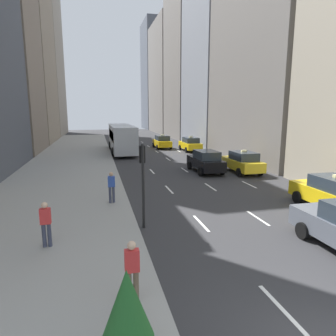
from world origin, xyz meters
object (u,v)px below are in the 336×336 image
(taxi_second, at_px, (333,193))
(pedestrian_near_curb, at_px, (132,269))
(taxi_lead, at_px, (242,162))
(taxi_third, at_px, (190,144))
(planter_with_shrub, at_px, (128,316))
(sedan_silver_behind, at_px, (206,161))
(pedestrian_mid_block, at_px, (46,222))
(pedestrian_far_walking, at_px, (112,186))
(city_bus, at_px, (122,138))
(traffic_light_pole, at_px, (143,172))
(taxi_fourth, at_px, (162,142))

(taxi_second, bearing_deg, pedestrian_near_curb, -153.55)
(taxi_lead, relative_size, taxi_third, 1.00)
(taxi_third, distance_m, planter_with_shrub, 32.46)
(sedan_silver_behind, xyz_separation_m, pedestrian_near_curb, (-7.84, -15.81, 0.16))
(taxi_second, bearing_deg, taxi_third, 90.00)
(taxi_lead, xyz_separation_m, taxi_second, (0.00, -9.61, 0.00))
(planter_with_shrub, relative_size, pedestrian_mid_block, 1.18)
(pedestrian_near_curb, bearing_deg, taxi_lead, 54.47)
(taxi_second, relative_size, pedestrian_far_walking, 2.67)
(city_bus, distance_m, planter_with_shrub, 31.47)
(taxi_third, bearing_deg, pedestrian_far_walking, -118.09)
(taxi_lead, xyz_separation_m, pedestrian_far_walking, (-10.70, -6.23, 0.19))
(pedestrian_mid_block, bearing_deg, planter_with_shrub, -68.24)
(taxi_second, bearing_deg, city_bus, 109.15)
(city_bus, relative_size, pedestrian_mid_block, 7.04)
(planter_with_shrub, distance_m, pedestrian_mid_block, 6.16)
(taxi_third, bearing_deg, taxi_second, -90.00)
(pedestrian_near_curb, height_order, pedestrian_mid_block, same)
(sedan_silver_behind, distance_m, pedestrian_mid_block, 15.84)
(taxi_third, xyz_separation_m, traffic_light_pole, (-9.55, -23.43, 1.53))
(city_bus, height_order, planter_with_shrub, city_bus)
(planter_with_shrub, relative_size, pedestrian_near_curb, 1.18)
(city_bus, xyz_separation_m, pedestrian_mid_block, (-4.81, -25.64, -0.72))
(planter_with_shrub, relative_size, traffic_light_pole, 0.54)
(taxi_second, relative_size, traffic_light_pole, 1.22)
(taxi_second, height_order, city_bus, city_bus)
(pedestrian_far_walking, bearing_deg, planter_with_shrub, -91.32)
(pedestrian_far_walking, xyz_separation_m, traffic_light_pole, (1.15, -3.38, 1.34))
(city_bus, relative_size, pedestrian_near_curb, 7.04)
(city_bus, bearing_deg, planter_with_shrub, -94.61)
(taxi_lead, height_order, taxi_second, same)
(taxi_fourth, bearing_deg, sedan_silver_behind, -90.00)
(city_bus, bearing_deg, taxi_second, -70.85)
(city_bus, bearing_deg, taxi_lead, -60.09)
(taxi_third, relative_size, sedan_silver_behind, 0.98)
(taxi_fourth, bearing_deg, taxi_second, -84.11)
(taxi_fourth, xyz_separation_m, pedestrian_near_curb, (-7.84, -32.42, 0.19))
(city_bus, bearing_deg, pedestrian_near_curb, -94.32)
(taxi_fourth, relative_size, pedestrian_near_curb, 2.67)
(taxi_fourth, bearing_deg, traffic_light_pole, -103.97)
(pedestrian_mid_block, bearing_deg, taxi_second, 6.09)
(pedestrian_far_walking, distance_m, traffic_light_pole, 3.81)
(pedestrian_near_curb, xyz_separation_m, pedestrian_far_walking, (-0.06, 8.68, 0.00))
(taxi_third, distance_m, sedan_silver_behind, 13.21)
(pedestrian_far_walking, bearing_deg, taxi_third, 61.91)
(taxi_third, xyz_separation_m, planter_with_shrub, (-10.94, -30.56, 0.27))
(taxi_second, height_order, sedan_silver_behind, taxi_second)
(sedan_silver_behind, height_order, city_bus, city_bus)
(planter_with_shrub, distance_m, pedestrian_far_walking, 10.51)
(city_bus, relative_size, traffic_light_pole, 3.23)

